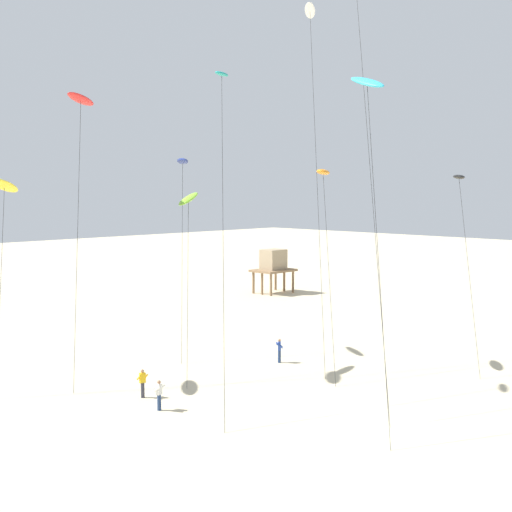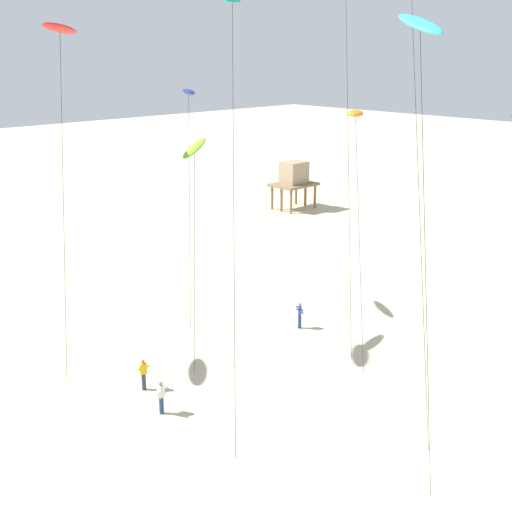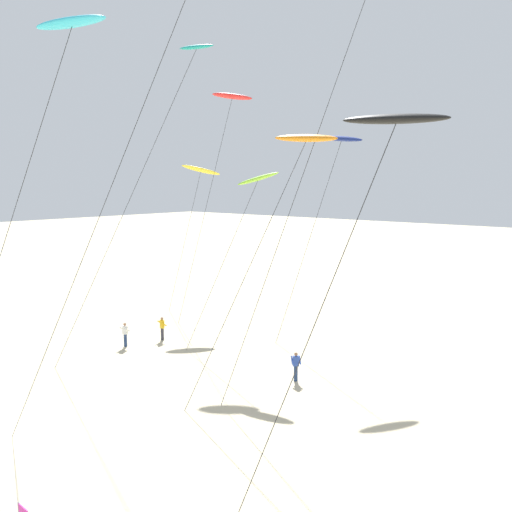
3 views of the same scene
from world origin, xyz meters
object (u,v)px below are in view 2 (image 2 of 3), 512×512
object	(u,v)px
kite_red	(60,31)
kite_flyer_furthest	(143,374)
kite_cyan	(420,27)
stilt_house	(294,177)
kite_navy	(189,93)
kite_orange	(356,114)
kite_flyer_middle	(161,397)
kite_flyer_nearest	(300,315)
kite_lime	(195,149)
kite_teal	(232,9)

from	to	relation	value
kite_red	kite_flyer_furthest	size ratio (longest dim) A/B	10.83
kite_cyan	stilt_house	xyz separation A→B (m)	(28.04, 33.13, -14.08)
kite_navy	kite_flyer_furthest	xyz separation A→B (m)	(-9.60, -7.85, -13.07)
kite_orange	kite_cyan	world-z (taller)	kite_cyan
kite_navy	stilt_house	size ratio (longest dim) A/B	2.84
kite_cyan	kite_flyer_middle	size ratio (longest dim) A/B	10.94
kite_orange	kite_cyan	xyz separation A→B (m)	(-6.26, -8.06, 4.43)
kite_flyer_nearest	stilt_house	bearing A→B (deg)	43.99
kite_navy	kite_red	world-z (taller)	kite_red
kite_lime	kite_flyer_middle	distance (m)	13.78
kite_red	stilt_house	xyz separation A→B (m)	(34.76, 16.04, -14.10)
kite_navy	kite_cyan	distance (m)	18.57
kite_cyan	kite_flyer_furthest	xyz separation A→B (m)	(-7.31, 10.24, -16.63)
kite_flyer_furthest	stilt_house	distance (m)	42.19
kite_lime	stilt_house	bearing A→B (deg)	34.11
kite_red	kite_flyer_middle	distance (m)	19.17
kite_orange	kite_teal	world-z (taller)	kite_teal
kite_orange	kite_cyan	distance (m)	11.12
stilt_house	kite_flyer_nearest	bearing A→B (deg)	-136.01
kite_cyan	kite_flyer_middle	distance (m)	20.02
kite_teal	kite_red	xyz separation A→B (m)	(-4.54, 8.15, -0.92)
kite_navy	stilt_house	xyz separation A→B (m)	(25.74, 15.05, -10.53)
kite_orange	kite_flyer_middle	bearing A→B (deg)	-178.46
kite_lime	kite_teal	bearing A→B (deg)	-103.65
kite_orange	kite_flyer_middle	size ratio (longest dim) A/B	8.03
kite_navy	kite_red	xyz separation A→B (m)	(-9.02, -1.00, 3.57)
kite_red	stilt_house	world-z (taller)	kite_red
kite_flyer_nearest	stilt_house	size ratio (longest dim) A/B	0.33
kite_cyan	kite_flyer_furthest	world-z (taller)	kite_cyan
kite_lime	kite_red	xyz separation A→B (m)	(-5.62, 3.70, 6.24)
kite_orange	kite_lime	xyz separation A→B (m)	(-7.37, 5.34, -1.79)
kite_lime	stilt_house	world-z (taller)	kite_lime
kite_orange	kite_red	bearing A→B (deg)	145.18
kite_lime	kite_flyer_nearest	world-z (taller)	kite_lime
kite_lime	kite_orange	bearing A→B (deg)	-35.92
kite_flyer_middle	kite_navy	bearing A→B (deg)	45.08
kite_flyer_nearest	stilt_house	xyz separation A→B (m)	(23.72, 22.89, 2.54)
kite_red	kite_flyer_middle	world-z (taller)	kite_red
kite_orange	stilt_house	world-z (taller)	kite_orange
kite_cyan	kite_flyer_furthest	bearing A→B (deg)	125.51
kite_lime	kite_cyan	bearing A→B (deg)	-85.28
kite_flyer_nearest	kite_navy	bearing A→B (deg)	104.47
kite_flyer_nearest	kite_teal	bearing A→B (deg)	-168.68
kite_orange	kite_flyer_nearest	xyz separation A→B (m)	(-1.94, 2.18, -12.20)
kite_teal	kite_red	bearing A→B (deg)	119.08
kite_cyan	kite_lime	xyz separation A→B (m)	(-1.11, 13.39, -6.22)
kite_red	stilt_house	distance (m)	40.80
kite_flyer_middle	stilt_house	xyz separation A→B (m)	(36.13, 25.46, 2.54)
kite_red	kite_orange	bearing A→B (deg)	-34.82
kite_flyer_middle	kite_orange	bearing A→B (deg)	1.54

